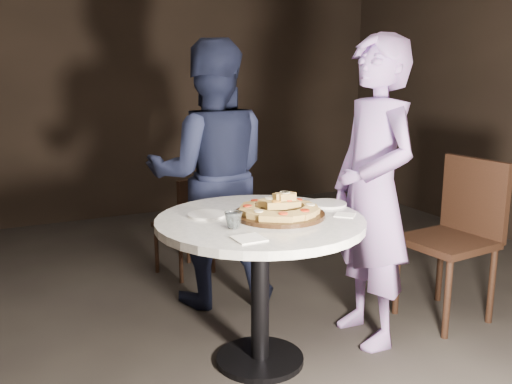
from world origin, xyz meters
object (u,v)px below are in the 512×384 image
(focaccia_pile, at_px, (280,206))
(chair_right, at_px, (459,227))
(table, at_px, (260,246))
(diner_teal, at_px, (373,193))
(water_glass, at_px, (233,220))
(chair_far, at_px, (190,219))
(serving_board, at_px, (279,214))
(diner_navy, at_px, (211,175))

(focaccia_pile, relative_size, chair_right, 0.42)
(table, distance_m, diner_teal, 0.75)
(table, relative_size, water_glass, 12.48)
(focaccia_pile, distance_m, chair_far, 1.51)
(table, distance_m, chair_far, 1.46)
(serving_board, distance_m, chair_right, 1.34)
(water_glass, height_order, chair_right, chair_right)
(chair_right, bearing_deg, water_glass, -91.64)
(serving_board, relative_size, diner_navy, 0.27)
(chair_far, xyz_separation_m, diner_navy, (-0.03, -0.51, 0.43))
(table, relative_size, chair_right, 1.07)
(water_glass, xyz_separation_m, diner_teal, (0.92, 0.10, 0.03))
(chair_right, bearing_deg, focaccia_pile, -94.94)
(chair_right, xyz_separation_m, diner_navy, (-1.33, 0.92, 0.29))
(focaccia_pile, bearing_deg, diner_navy, 91.18)
(table, bearing_deg, chair_far, 85.40)
(serving_board, bearing_deg, diner_navy, 90.91)
(water_glass, xyz_separation_m, diner_navy, (0.29, 1.03, 0.02))
(focaccia_pile, xyz_separation_m, diner_navy, (-0.02, 0.93, 0.01))
(serving_board, bearing_deg, chair_right, 0.66)
(chair_right, distance_m, diner_teal, 0.76)
(focaccia_pile, relative_size, diner_navy, 0.24)
(water_glass, bearing_deg, chair_right, 3.91)
(chair_far, distance_m, chair_right, 1.94)
(focaccia_pile, bearing_deg, diner_teal, 0.36)
(focaccia_pile, bearing_deg, water_glass, -162.68)
(chair_far, height_order, chair_right, chair_right)
(table, distance_m, chair_right, 1.42)
(table, height_order, serving_board, serving_board)
(chair_right, height_order, diner_teal, diner_teal)
(table, xyz_separation_m, diner_navy, (0.09, 0.92, 0.22))
(chair_far, distance_m, diner_navy, 0.67)
(chair_right, bearing_deg, diner_teal, -94.71)
(diner_navy, distance_m, diner_teal, 1.12)
(chair_far, relative_size, diner_teal, 0.44)
(water_glass, bearing_deg, diner_navy, 74.28)
(focaccia_pile, height_order, diner_navy, diner_navy)
(diner_navy, bearing_deg, table, 102.36)
(diner_teal, bearing_deg, focaccia_pile, -85.46)
(water_glass, xyz_separation_m, chair_far, (0.32, 1.55, -0.41))
(serving_board, relative_size, chair_far, 0.61)
(water_glass, height_order, diner_navy, diner_navy)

